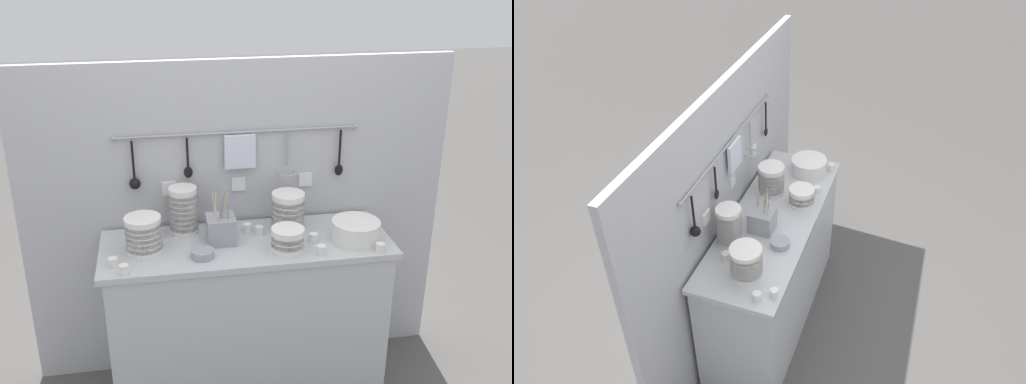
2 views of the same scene
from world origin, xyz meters
TOP-DOWN VIEW (x-y plane):
  - counter at (0.00, 0.00)m, footprint 1.40×0.49m
  - back_wall at (-0.00, 0.28)m, footprint 2.20×0.11m
  - bowl_stack_wide_centre at (0.18, -0.12)m, footprint 0.16×0.16m
  - bowl_stack_nested_right at (-0.29, 0.16)m, footprint 0.14×0.14m
  - bowl_stack_back_corner at (-0.48, -0.02)m, footprint 0.17×0.17m
  - bowl_stack_short_front at (0.22, 0.09)m, footprint 0.16×0.16m
  - plate_stack at (0.52, -0.07)m, footprint 0.24×0.24m
  - steel_mixing_bowl at (-0.22, -0.12)m, footprint 0.11×0.11m
  - cutlery_caddy at (-0.12, 0.03)m, footprint 0.14×0.14m
  - cup_back_right at (0.02, 0.11)m, footprint 0.04×0.04m
  - cup_back_left at (0.07, 0.07)m, footprint 0.04×0.04m
  - cup_edge_far at (-0.58, -0.20)m, footprint 0.04×0.04m
  - cup_mid_row at (0.32, -0.05)m, footprint 0.04×0.04m
  - cup_edge_near at (-0.42, 0.13)m, footprint 0.04×0.04m
  - cup_front_right at (0.32, -0.18)m, footprint 0.04×0.04m
  - cup_by_caddy at (0.60, -0.20)m, footprint 0.04×0.04m
  - cup_beside_plates at (-0.62, -0.13)m, footprint 0.04×0.04m

SIDE VIEW (x-z plane):
  - counter at x=0.00m, z-range 0.00..0.87m
  - back_wall at x=0.00m, z-range 0.00..1.70m
  - steel_mixing_bowl at x=-0.22m, z-range 0.87..0.91m
  - cup_back_right at x=0.02m, z-range 0.87..0.91m
  - cup_back_left at x=0.07m, z-range 0.87..0.91m
  - cup_edge_far at x=-0.58m, z-range 0.87..0.91m
  - cup_mid_row at x=0.32m, z-range 0.87..0.91m
  - cup_edge_near at x=-0.42m, z-range 0.87..0.91m
  - cup_front_right at x=0.32m, z-range 0.87..0.91m
  - cup_by_caddy at x=0.60m, z-range 0.87..0.91m
  - cup_beside_plates at x=-0.62m, z-range 0.87..0.91m
  - plate_stack at x=0.52m, z-range 0.87..0.97m
  - bowl_stack_wide_centre at x=0.18m, z-range 0.87..0.98m
  - cutlery_caddy at x=-0.12m, z-range 0.80..1.08m
  - bowl_stack_back_corner at x=-0.48m, z-range 0.87..1.05m
  - bowl_stack_short_front at x=0.22m, z-range 0.87..1.07m
  - bowl_stack_nested_right at x=-0.29m, z-range 0.87..1.11m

